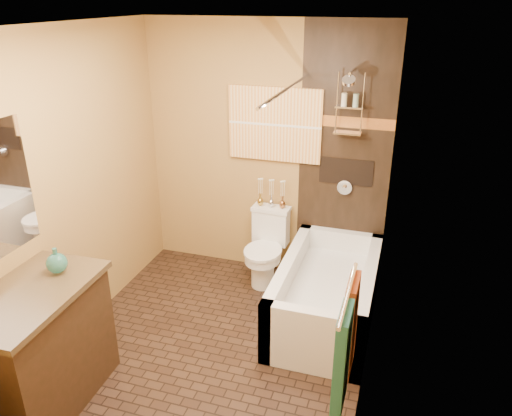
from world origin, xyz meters
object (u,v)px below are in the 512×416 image
at_px(vanity, 37,348).
at_px(bathtub, 327,298).
at_px(toilet, 266,247).
at_px(sunset_painting, 275,124).

bearing_deg(vanity, bathtub, 40.55).
relative_size(bathtub, toilet, 2.03).
bearing_deg(sunset_painting, bathtub, -46.14).
height_order(sunset_painting, bathtub, sunset_painting).
distance_m(bathtub, toilet, 0.86).
relative_size(bathtub, vanity, 1.43).
height_order(sunset_painting, toilet, sunset_painting).
bearing_deg(toilet, vanity, -114.32).
xyz_separation_m(bathtub, toilet, (-0.70, 0.47, 0.15)).
height_order(bathtub, toilet, toilet).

